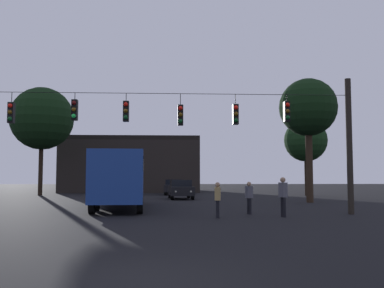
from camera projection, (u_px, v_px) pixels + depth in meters
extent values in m
plane|color=black|center=(162.00, 201.00, 31.74)|extent=(168.00, 168.00, 0.00)
cylinder|color=black|center=(349.00, 146.00, 20.79)|extent=(0.28, 0.28, 6.42)
cylinder|color=black|center=(158.00, 93.00, 20.52)|extent=(18.09, 0.02, 0.02)
cylinder|color=black|center=(12.00, 97.00, 20.16)|extent=(0.03, 0.03, 0.47)
cube|color=black|center=(11.00, 113.00, 20.10)|extent=(0.26, 0.32, 0.95)
sphere|color=red|center=(10.00, 106.00, 19.95)|extent=(0.20, 0.20, 0.20)
sphere|color=#5B3D0C|center=(10.00, 112.00, 19.93)|extent=(0.20, 0.20, 0.20)
sphere|color=#0C4219|center=(10.00, 119.00, 19.90)|extent=(0.20, 0.20, 0.20)
cylinder|color=black|center=(75.00, 96.00, 20.31)|extent=(0.03, 0.03, 0.32)
cube|color=black|center=(75.00, 110.00, 20.26)|extent=(0.26, 0.32, 0.95)
sphere|color=#510A0A|center=(74.00, 103.00, 20.10)|extent=(0.20, 0.20, 0.20)
sphere|color=#5B3D0C|center=(74.00, 109.00, 20.08)|extent=(0.20, 0.20, 0.20)
sphere|color=#1EE04C|center=(74.00, 116.00, 20.06)|extent=(0.20, 0.20, 0.20)
cylinder|color=black|center=(126.00, 97.00, 20.43)|extent=(0.03, 0.03, 0.37)
cube|color=black|center=(126.00, 111.00, 20.38)|extent=(0.26, 0.32, 0.95)
sphere|color=red|center=(126.00, 104.00, 20.22)|extent=(0.20, 0.20, 0.20)
sphere|color=#5B3D0C|center=(126.00, 111.00, 20.20)|extent=(0.20, 0.20, 0.20)
sphere|color=#0C4219|center=(126.00, 117.00, 20.17)|extent=(0.20, 0.20, 0.20)
cylinder|color=black|center=(180.00, 99.00, 20.55)|extent=(0.03, 0.03, 0.53)
cube|color=black|center=(180.00, 115.00, 20.49)|extent=(0.26, 0.32, 0.95)
sphere|color=red|center=(180.00, 108.00, 20.34)|extent=(0.20, 0.20, 0.20)
sphere|color=#5B3D0C|center=(180.00, 115.00, 20.31)|extent=(0.20, 0.20, 0.20)
sphere|color=#0C4219|center=(180.00, 121.00, 20.29)|extent=(0.20, 0.20, 0.20)
cylinder|color=black|center=(235.00, 99.00, 20.68)|extent=(0.03, 0.03, 0.47)
cube|color=black|center=(235.00, 114.00, 20.63)|extent=(0.26, 0.32, 0.95)
sphere|color=red|center=(236.00, 107.00, 20.47)|extent=(0.20, 0.20, 0.20)
sphere|color=#5B3D0C|center=(236.00, 114.00, 20.45)|extent=(0.20, 0.20, 0.20)
sphere|color=#0C4219|center=(236.00, 120.00, 20.43)|extent=(0.20, 0.20, 0.20)
cylinder|color=black|center=(286.00, 98.00, 20.81)|extent=(0.03, 0.03, 0.32)
cube|color=black|center=(287.00, 112.00, 20.76)|extent=(0.26, 0.32, 0.95)
sphere|color=red|center=(288.00, 105.00, 20.61)|extent=(0.20, 0.20, 0.20)
sphere|color=#5B3D0C|center=(288.00, 111.00, 20.58)|extent=(0.20, 0.20, 0.20)
sphere|color=#0C4219|center=(288.00, 117.00, 20.56)|extent=(0.20, 0.20, 0.20)
cube|color=navy|center=(121.00, 177.00, 24.97)|extent=(3.13, 11.13, 2.50)
cube|color=black|center=(121.00, 166.00, 25.02)|extent=(3.13, 10.47, 0.70)
cylinder|color=black|center=(107.00, 196.00, 28.68)|extent=(0.34, 1.01, 1.00)
cylinder|color=black|center=(141.00, 196.00, 28.92)|extent=(0.34, 1.01, 1.00)
cylinder|color=black|center=(97.00, 201.00, 22.57)|extent=(0.34, 1.01, 1.00)
cylinder|color=black|center=(140.00, 201.00, 22.81)|extent=(0.34, 1.01, 1.00)
cylinder|color=black|center=(92.00, 203.00, 20.61)|extent=(0.34, 1.01, 1.00)
cylinder|color=black|center=(140.00, 203.00, 20.85)|extent=(0.34, 1.01, 1.00)
cube|color=beige|center=(124.00, 167.00, 28.29)|extent=(2.60, 0.95, 0.56)
cube|color=beige|center=(118.00, 165.00, 22.29)|extent=(2.60, 0.95, 0.56)
cube|color=black|center=(181.00, 191.00, 35.19)|extent=(2.09, 4.41, 0.68)
cube|color=black|center=(181.00, 183.00, 35.39)|extent=(1.74, 2.42, 0.52)
cylinder|color=black|center=(193.00, 196.00, 33.86)|extent=(0.26, 0.65, 0.64)
cylinder|color=black|center=(172.00, 196.00, 33.67)|extent=(0.26, 0.65, 0.64)
cylinder|color=black|center=(189.00, 194.00, 36.67)|extent=(0.26, 0.65, 0.64)
cylinder|color=black|center=(170.00, 194.00, 36.48)|extent=(0.26, 0.65, 0.64)
sphere|color=white|center=(191.00, 192.00, 33.18)|extent=(0.18, 0.18, 0.18)
sphere|color=white|center=(176.00, 192.00, 33.05)|extent=(0.18, 0.18, 0.18)
cube|color=black|center=(174.00, 188.00, 43.73)|extent=(1.99, 4.38, 0.68)
cube|color=black|center=(174.00, 182.00, 43.62)|extent=(1.69, 2.39, 0.52)
cylinder|color=black|center=(167.00, 191.00, 45.11)|extent=(0.25, 0.65, 0.64)
cylinder|color=black|center=(182.00, 191.00, 45.12)|extent=(0.25, 0.65, 0.64)
cylinder|color=black|center=(165.00, 192.00, 42.28)|extent=(0.25, 0.65, 0.64)
cylinder|color=black|center=(182.00, 192.00, 42.29)|extent=(0.25, 0.65, 0.64)
sphere|color=white|center=(169.00, 188.00, 45.82)|extent=(0.18, 0.18, 0.18)
sphere|color=white|center=(180.00, 188.00, 45.82)|extent=(0.18, 0.18, 0.18)
cylinder|color=black|center=(282.00, 207.00, 19.21)|extent=(0.14, 0.14, 0.85)
cylinder|color=black|center=(284.00, 207.00, 19.06)|extent=(0.14, 0.14, 0.85)
cube|color=#4C4C56|center=(283.00, 190.00, 19.19)|extent=(0.34, 0.42, 0.64)
sphere|color=#8C6B51|center=(283.00, 180.00, 19.22)|extent=(0.23, 0.23, 0.23)
cylinder|color=black|center=(250.00, 206.00, 20.58)|extent=(0.14, 0.14, 0.75)
cylinder|color=black|center=(248.00, 206.00, 20.73)|extent=(0.14, 0.14, 0.75)
cube|color=#4C4C56|center=(249.00, 192.00, 20.70)|extent=(0.33, 0.41, 0.56)
sphere|color=#8C6B51|center=(249.00, 184.00, 20.73)|extent=(0.20, 0.20, 0.20)
cylinder|color=black|center=(218.00, 209.00, 18.56)|extent=(0.14, 0.14, 0.75)
cylinder|color=black|center=(218.00, 209.00, 18.72)|extent=(0.14, 0.14, 0.75)
cube|color=#997F4C|center=(218.00, 194.00, 18.69)|extent=(0.29, 0.39, 0.56)
sphere|color=#8C6B51|center=(218.00, 185.00, 18.72)|extent=(0.20, 0.20, 0.20)
cube|color=black|center=(133.00, 167.00, 54.91)|extent=(15.81, 12.44, 5.92)
cube|color=black|center=(134.00, 142.00, 55.15)|extent=(15.81, 12.44, 0.50)
cylinder|color=black|center=(306.00, 175.00, 41.54)|extent=(0.34, 0.34, 3.83)
sphere|color=black|center=(306.00, 140.00, 41.80)|extent=(4.05, 4.05, 4.05)
cylinder|color=#2D2116|center=(309.00, 165.00, 30.49)|extent=(0.48, 0.48, 5.21)
sphere|color=black|center=(308.00, 107.00, 30.80)|extent=(4.03, 4.03, 4.03)
cylinder|color=black|center=(41.00, 168.00, 42.49)|extent=(0.41, 0.41, 5.32)
sphere|color=black|center=(42.00, 118.00, 42.86)|extent=(6.08, 6.08, 6.08)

